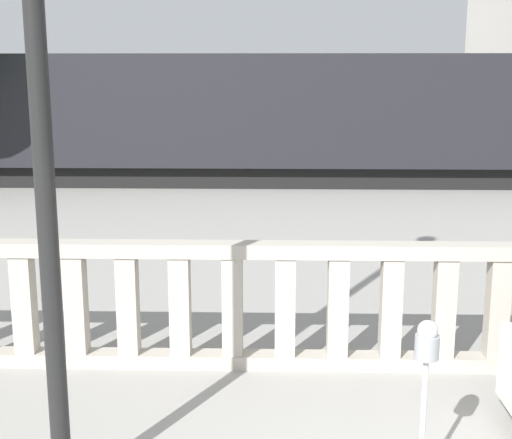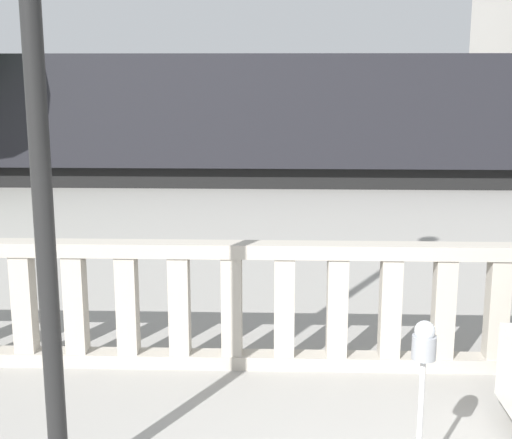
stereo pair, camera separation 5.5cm
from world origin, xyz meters
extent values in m
cube|color=#ADA599|center=(0.00, 3.14, 0.07)|extent=(17.68, 0.24, 0.14)
cube|color=#ADA599|center=(0.00, 3.14, 1.22)|extent=(17.68, 0.24, 0.14)
cube|color=#ADA599|center=(-3.13, 3.14, 0.64)|extent=(0.20, 0.20, 1.01)
cube|color=#ADA599|center=(-2.61, 3.14, 0.64)|extent=(0.20, 0.20, 1.01)
cube|color=#ADA599|center=(-2.09, 3.14, 0.64)|extent=(0.20, 0.20, 1.01)
cube|color=#ADA599|center=(-1.56, 3.14, 0.64)|extent=(0.20, 0.20, 1.01)
cube|color=#ADA599|center=(-1.04, 3.14, 0.64)|extent=(0.20, 0.20, 1.01)
cube|color=#ADA599|center=(-0.52, 3.14, 0.64)|extent=(0.20, 0.20, 1.01)
cube|color=#ADA599|center=(0.00, 3.14, 0.64)|extent=(0.20, 0.20, 1.01)
cube|color=#ADA599|center=(0.52, 3.14, 0.64)|extent=(0.20, 0.20, 1.01)
cube|color=#ADA599|center=(1.04, 3.14, 0.64)|extent=(0.20, 0.20, 1.01)
cube|color=#ADA599|center=(1.56, 3.14, 0.64)|extent=(0.20, 0.20, 1.01)
cylinder|color=silver|center=(0.43, 1.08, 0.49)|extent=(0.04, 0.04, 0.98)
cylinder|color=gray|center=(0.43, 1.08, 1.06)|extent=(0.17, 0.17, 0.17)
sphere|color=#B2B7BC|center=(0.43, 1.08, 1.18)|extent=(0.14, 0.14, 0.14)
cube|color=black|center=(-1.64, 15.07, 0.28)|extent=(25.87, 2.33, 0.55)
cube|color=black|center=(-1.64, 15.07, 1.92)|extent=(26.39, 2.91, 2.74)
cube|color=black|center=(5.90, 30.55, 0.28)|extent=(28.61, 2.35, 0.55)
cube|color=black|center=(5.90, 30.55, 1.93)|extent=(29.20, 2.93, 2.75)
camera|label=1|loc=(-0.63, -3.58, 2.95)|focal=50.00mm
camera|label=2|loc=(-0.57, -3.58, 2.95)|focal=50.00mm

